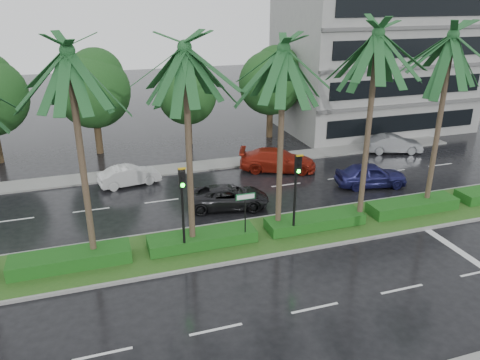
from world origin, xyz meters
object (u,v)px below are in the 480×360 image
object	(u,v)px
car_white	(129,176)
signal_median_left	(183,198)
street_sign	(245,206)
car_blue	(371,175)
car_grey	(394,144)
car_darkgrey	(228,197)
car_red	(278,160)

from	to	relation	value
car_white	signal_median_left	bearing A→B (deg)	179.64
signal_median_left	street_sign	distance (m)	3.13
car_blue	car_grey	distance (m)	7.64
car_darkgrey	car_red	bearing A→B (deg)	-35.62
car_darkgrey	car_grey	bearing A→B (deg)	-58.56
car_darkgrey	car_blue	bearing A→B (deg)	-77.59
signal_median_left	car_darkgrey	xyz separation A→B (m)	(3.50, 4.66, -2.35)
street_sign	car_red	size ratio (longest dim) A/B	0.50
street_sign	car_blue	bearing A→B (deg)	25.12
car_blue	street_sign	bearing A→B (deg)	126.40
street_sign	car_blue	size ratio (longest dim) A/B	0.59
car_white	car_grey	world-z (taller)	car_grey
car_red	street_sign	bearing A→B (deg)	171.56
signal_median_left	car_white	distance (m)	10.26
signal_median_left	car_darkgrey	bearing A→B (deg)	53.09
signal_median_left	street_sign	bearing A→B (deg)	3.47
car_darkgrey	car_red	xyz separation A→B (m)	(5.00, 4.70, 0.11)
signal_median_left	street_sign	world-z (taller)	signal_median_left
signal_median_left	car_blue	distance (m)	14.06
street_sign	car_red	distance (m)	10.79
car_red	car_blue	distance (m)	6.36
car_white	car_red	size ratio (longest dim) A/B	0.74
car_darkgrey	car_grey	xyz separation A→B (m)	(14.97, 5.54, 0.04)
car_red	car_grey	size ratio (longest dim) A/B	1.25
car_white	car_grey	size ratio (longest dim) A/B	0.92
signal_median_left	street_sign	xyz separation A→B (m)	(3.00, 0.18, -0.87)
street_sign	car_darkgrey	size ratio (longest dim) A/B	0.56
car_darkgrey	car_grey	world-z (taller)	car_grey
car_darkgrey	car_white	bearing A→B (deg)	54.96
car_grey	car_red	bearing A→B (deg)	112.91
signal_median_left	car_red	size ratio (longest dim) A/B	0.83
car_red	car_blue	xyz separation A→B (m)	(4.50, -4.49, -0.00)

